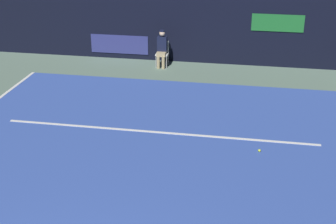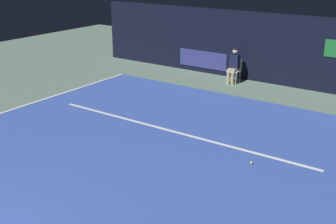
# 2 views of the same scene
# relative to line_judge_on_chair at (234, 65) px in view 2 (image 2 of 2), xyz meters

# --- Properties ---
(ground_plane) EXTENTS (30.96, 30.96, 0.00)m
(ground_plane) POSITION_rel_line_judge_on_chair_xyz_m (0.92, -7.49, -0.69)
(ground_plane) COLOR slate
(court_surface) EXTENTS (10.50, 12.00, 0.01)m
(court_surface) POSITION_rel_line_judge_on_chair_xyz_m (0.92, -7.49, -0.68)
(court_surface) COLOR #3856B2
(court_surface) RESTS_ON ground
(line_service) EXTENTS (8.19, 0.10, 0.01)m
(line_service) POSITION_rel_line_judge_on_chair_xyz_m (0.92, -5.39, -0.67)
(line_service) COLOR white
(line_service) RESTS_ON court_surface
(back_wall) EXTENTS (15.30, 0.33, 2.60)m
(back_wall) POSITION_rel_line_judge_on_chair_xyz_m (0.92, 0.84, 0.61)
(back_wall) COLOR black
(back_wall) RESTS_ON ground
(line_judge_on_chair) EXTENTS (0.44, 0.53, 1.32)m
(line_judge_on_chair) POSITION_rel_line_judge_on_chair_xyz_m (0.00, 0.00, 0.00)
(line_judge_on_chair) COLOR white
(line_judge_on_chair) RESTS_ON ground
(tennis_ball) EXTENTS (0.07, 0.07, 0.07)m
(tennis_ball) POSITION_rel_line_judge_on_chair_xyz_m (3.52, -6.00, -0.64)
(tennis_ball) COLOR #CCE033
(tennis_ball) RESTS_ON court_surface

